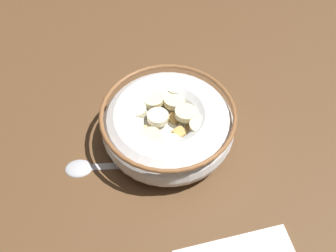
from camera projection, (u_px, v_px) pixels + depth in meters
ground_plane at (168, 142)px, 57.30cm from camera, size 110.88×110.88×2.00cm
cereal_bowl at (168, 125)px, 53.88cm from camera, size 18.57×18.57×6.14cm
spoon at (99, 166)px, 53.29cm from camera, size 16.80×4.66×0.80cm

